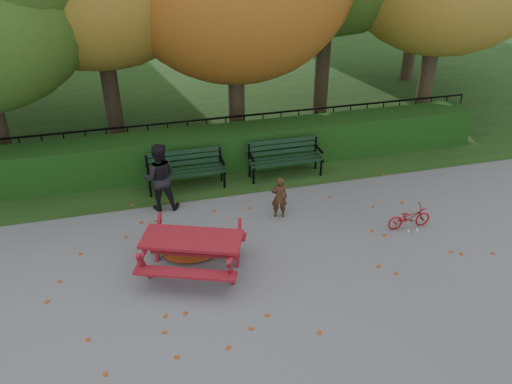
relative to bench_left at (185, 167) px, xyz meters
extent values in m
plane|color=slate|center=(1.30, -3.70, -0.52)|extent=(90.00, 90.00, 0.00)
plane|color=#1A3112|center=(1.30, 10.30, -0.51)|extent=(90.00, 90.00, 0.00)
cube|color=black|center=(1.30, 0.80, -0.02)|extent=(13.00, 0.90, 1.00)
cube|color=black|center=(1.30, 1.60, -0.44)|extent=(14.00, 0.04, 0.04)
cube|color=black|center=(1.30, 1.60, 0.48)|extent=(14.00, 0.04, 0.04)
cylinder|color=black|center=(-1.70, 1.60, -0.02)|extent=(0.03, 0.03, 1.00)
cylinder|color=black|center=(1.30, 1.60, -0.02)|extent=(0.03, 0.03, 1.00)
cylinder|color=black|center=(4.30, 1.60, -0.02)|extent=(0.03, 0.03, 1.00)
cylinder|color=black|center=(7.80, 1.60, -0.02)|extent=(0.03, 0.03, 1.00)
cylinder|color=black|center=(-1.50, 3.30, 1.06)|extent=(0.44, 0.44, 3.15)
cylinder|color=black|center=(1.80, 2.50, 0.88)|extent=(0.44, 0.44, 2.80)
cylinder|color=black|center=(4.80, 3.80, 1.23)|extent=(0.44, 0.44, 3.50)
cylinder|color=black|center=(7.50, 2.30, 0.97)|extent=(0.44, 0.44, 2.97)
cylinder|color=black|center=(9.30, 6.30, 1.06)|extent=(0.44, 0.44, 3.15)
cube|color=black|center=(0.00, -0.28, -0.08)|extent=(1.80, 0.12, 0.04)
cube|color=black|center=(0.00, -0.10, -0.08)|extent=(1.80, 0.12, 0.04)
cube|color=black|center=(0.00, 0.08, -0.08)|extent=(1.80, 0.12, 0.04)
cube|color=black|center=(0.00, 0.17, 0.03)|extent=(1.80, 0.05, 0.10)
cube|color=black|center=(0.00, 0.17, 0.18)|extent=(1.80, 0.05, 0.10)
cube|color=black|center=(0.00, 0.17, 0.31)|extent=(1.80, 0.05, 0.10)
cube|color=black|center=(-0.85, -0.10, -0.10)|extent=(0.05, 0.55, 0.06)
cube|color=black|center=(-0.85, 0.17, 0.13)|extent=(0.05, 0.05, 0.41)
cylinder|color=black|center=(-0.85, -0.28, -0.30)|extent=(0.05, 0.05, 0.44)
cylinder|color=black|center=(-0.85, 0.08, -0.30)|extent=(0.05, 0.05, 0.44)
cube|color=black|center=(-0.85, -0.08, 0.10)|extent=(0.05, 0.45, 0.04)
cube|color=black|center=(0.85, -0.10, -0.10)|extent=(0.05, 0.55, 0.06)
cube|color=black|center=(0.85, 0.17, 0.13)|extent=(0.05, 0.05, 0.41)
cylinder|color=black|center=(0.85, -0.28, -0.30)|extent=(0.05, 0.05, 0.44)
cylinder|color=black|center=(0.85, 0.08, -0.30)|extent=(0.05, 0.05, 0.44)
cube|color=black|center=(0.85, -0.08, 0.10)|extent=(0.05, 0.45, 0.04)
cube|color=black|center=(2.40, -0.28, -0.08)|extent=(1.80, 0.12, 0.04)
cube|color=black|center=(2.40, -0.10, -0.08)|extent=(1.80, 0.12, 0.04)
cube|color=black|center=(2.40, 0.08, -0.08)|extent=(1.80, 0.12, 0.04)
cube|color=black|center=(2.40, 0.17, 0.03)|extent=(1.80, 0.05, 0.10)
cube|color=black|center=(2.40, 0.17, 0.18)|extent=(1.80, 0.05, 0.10)
cube|color=black|center=(2.40, 0.17, 0.31)|extent=(1.80, 0.05, 0.10)
cube|color=black|center=(1.55, -0.10, -0.10)|extent=(0.05, 0.55, 0.06)
cube|color=black|center=(1.55, 0.17, 0.13)|extent=(0.05, 0.05, 0.41)
cylinder|color=black|center=(1.55, -0.28, -0.30)|extent=(0.05, 0.05, 0.44)
cylinder|color=black|center=(1.55, 0.08, -0.30)|extent=(0.05, 0.05, 0.44)
cube|color=black|center=(1.55, -0.08, 0.10)|extent=(0.05, 0.45, 0.04)
cube|color=black|center=(3.25, -0.10, -0.10)|extent=(0.05, 0.55, 0.06)
cube|color=black|center=(3.25, 0.17, 0.13)|extent=(0.05, 0.05, 0.41)
cylinder|color=black|center=(3.25, -0.28, -0.30)|extent=(0.05, 0.05, 0.44)
cylinder|color=black|center=(3.25, 0.08, -0.30)|extent=(0.05, 0.05, 0.44)
cube|color=black|center=(3.25, -0.08, 0.10)|extent=(0.05, 0.45, 0.04)
cube|color=maroon|center=(-0.31, -3.17, 0.19)|extent=(1.88, 1.30, 0.06)
cube|color=maroon|center=(-0.52, -3.71, -0.10)|extent=(1.70, 0.85, 0.05)
cube|color=maroon|center=(-0.10, -2.63, -0.10)|extent=(1.70, 0.85, 0.05)
cube|color=maroon|center=(-1.17, -3.30, -0.13)|extent=(0.23, 0.49, 0.84)
cube|color=maroon|center=(-0.85, -2.49, -0.13)|extent=(0.23, 0.49, 0.84)
cube|color=maroon|center=(-1.01, -2.90, 0.12)|extent=(0.53, 1.23, 0.06)
cube|color=maroon|center=(0.23, -3.85, -0.13)|extent=(0.23, 0.49, 0.84)
cube|color=maroon|center=(0.55, -3.04, -0.13)|extent=(0.23, 0.49, 0.84)
cube|color=maroon|center=(0.39, -3.44, 0.12)|extent=(0.53, 1.23, 0.06)
cube|color=maroon|center=(-0.31, -3.17, -0.13)|extent=(1.46, 0.61, 0.06)
ellipsoid|color=maroon|center=(-0.23, -2.57, -0.48)|extent=(1.27, 0.97, 0.08)
imported|color=#3B2212|center=(1.72, -1.78, -0.06)|extent=(0.38, 0.29, 0.93)
imported|color=black|center=(-0.64, -0.80, 0.24)|extent=(0.80, 0.66, 1.51)
imported|color=maroon|center=(4.15, -2.88, -0.28)|extent=(0.93, 0.33, 0.49)
camera|label=1|loc=(-1.06, -10.32, 5.22)|focal=35.00mm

